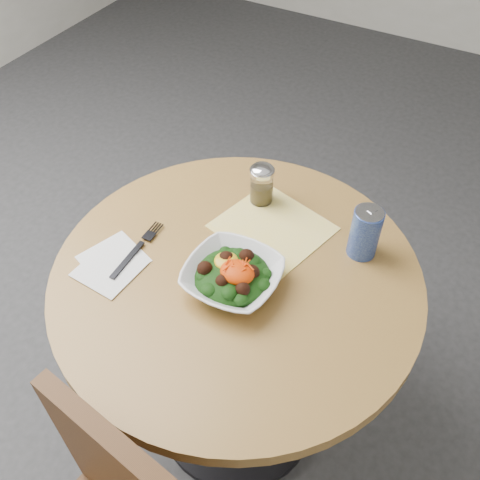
# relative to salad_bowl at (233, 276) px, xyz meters

# --- Properties ---
(ground) EXTENTS (6.00, 6.00, 0.00)m
(ground) POSITION_rel_salad_bowl_xyz_m (-0.01, 0.04, -0.78)
(ground) COLOR #2E2F31
(ground) RESTS_ON ground
(table) EXTENTS (0.90, 0.90, 0.75)m
(table) POSITION_rel_salad_bowl_xyz_m (-0.01, 0.04, -0.23)
(table) COLOR black
(table) RESTS_ON ground
(cloth_napkin) EXTENTS (0.31, 0.30, 0.00)m
(cloth_napkin) POSITION_rel_salad_bowl_xyz_m (-0.00, 0.21, -0.03)
(cloth_napkin) COLOR yellow
(cloth_napkin) RESTS_ON table
(paper_napkins) EXTENTS (0.18, 0.19, 0.00)m
(paper_napkins) POSITION_rel_salad_bowl_xyz_m (-0.29, -0.09, -0.03)
(paper_napkins) COLOR white
(paper_napkins) RESTS_ON table
(salad_bowl) EXTENTS (0.23, 0.23, 0.08)m
(salad_bowl) POSITION_rel_salad_bowl_xyz_m (0.00, 0.00, 0.00)
(salad_bowl) COLOR white
(salad_bowl) RESTS_ON table
(fork) EXTENTS (0.03, 0.21, 0.00)m
(fork) POSITION_rel_salad_bowl_xyz_m (-0.26, -0.02, -0.02)
(fork) COLOR black
(fork) RESTS_ON table
(spice_shaker) EXTENTS (0.07, 0.07, 0.12)m
(spice_shaker) POSITION_rel_salad_bowl_xyz_m (-0.08, 0.29, 0.03)
(spice_shaker) COLOR silver
(spice_shaker) RESTS_ON table
(beverage_can) EXTENTS (0.07, 0.07, 0.14)m
(beverage_can) POSITION_rel_salad_bowl_xyz_m (0.23, 0.25, 0.04)
(beverage_can) COLOR navy
(beverage_can) RESTS_ON table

